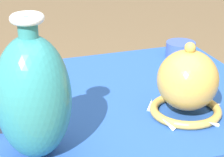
# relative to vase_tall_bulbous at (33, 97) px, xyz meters

# --- Properties ---
(display_table) EXTENTS (1.07, 0.72, 0.69)m
(display_table) POSITION_rel_vase_tall_bulbous_xyz_m (0.17, 0.20, -0.22)
(display_table) COLOR olive
(display_table) RESTS_ON ground_plane
(vase_tall_bulbous) EXTENTS (0.16, 0.16, 0.32)m
(vase_tall_bulbous) POSITION_rel_vase_tall_bulbous_xyz_m (0.00, 0.00, 0.00)
(vase_tall_bulbous) COLOR teal
(vase_tall_bulbous) RESTS_ON display_table
(vase_dome_bell) EXTENTS (0.20, 0.21, 0.20)m
(vase_dome_bell) POSITION_rel_vase_tall_bulbous_xyz_m (0.41, 0.07, -0.06)
(vase_dome_bell) COLOR gold
(vase_dome_bell) RESTS_ON display_table
(pot_squat_cobalt) EXTENTS (0.10, 0.10, 0.06)m
(pot_squat_cobalt) POSITION_rel_vase_tall_bulbous_xyz_m (0.59, 0.46, -0.12)
(pot_squat_cobalt) COLOR #3851A8
(pot_squat_cobalt) RESTS_ON display_table
(pot_squat_charcoal) EXTENTS (0.12, 0.12, 0.06)m
(pot_squat_charcoal) POSITION_rel_vase_tall_bulbous_xyz_m (-0.06, 0.18, -0.11)
(pot_squat_charcoal) COLOR #2D2D33
(pot_squat_charcoal) RESTS_ON display_table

